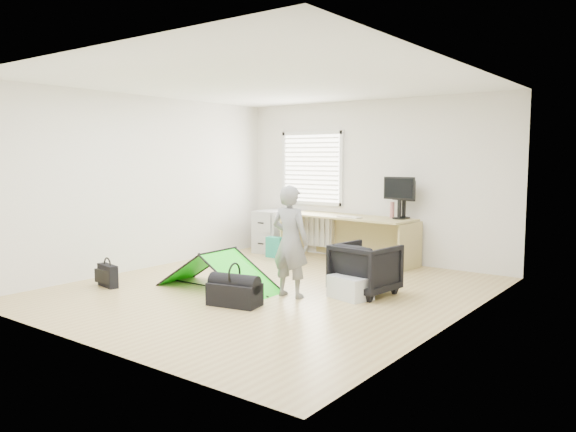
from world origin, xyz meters
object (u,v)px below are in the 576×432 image
Objects in this scene: monitor_left at (404,204)px; person at (290,241)px; storage_crate at (350,287)px; laptop_bag at (108,276)px; kite at (218,270)px; office_chair at (365,269)px; duffel_bag at (235,294)px; filing_cabinet at (273,231)px; thermos at (392,210)px; monitor_right at (399,204)px; desk at (348,239)px.

person is at bearing -76.90° from monitor_left.
storage_crate is 1.24× the size of laptop_bag.
person is at bearing 11.78° from kite.
office_chair is 1.73m from duffel_bag.
office_chair is at bearing -138.37° from person.
storage_crate is at bearing 18.75° from kite.
filing_cabinet is at bearing -156.95° from monitor_left.
thermos is at bearing -65.80° from office_chair.
storage_crate is (0.41, -2.18, -0.88)m from monitor_right.
desk is at bearing 75.90° from laptop_bag.
filing_cabinet reaches higher than duffel_bag.
person is 0.97m from duffel_bag.
thermos is 0.41× the size of duffel_bag.
thermos is 3.49m from duffel_bag.
thermos is 0.15× the size of kite.
monitor_right is 3.45m from duffel_bag.
filing_cabinet is 1.26× the size of duffel_bag.
person is at bearing 35.60° from laptop_bag.
person is (-0.24, -2.56, -0.32)m from monitor_right.
monitor_right is at bearing -76.06° from monitor_left.
person is at bearing -91.60° from thermos.
desk is at bearing 121.61° from storage_crate.
filing_cabinet is at bearing -24.70° from office_chair.
thermos is (2.34, 0.15, 0.52)m from filing_cabinet.
desk is 3.70× the size of duffel_bag.
thermos is at bearing -94.85° from person.
person is (2.27, -2.50, 0.32)m from filing_cabinet.
storage_crate is (1.29, -2.09, -0.25)m from desk.
person is (-0.25, -2.71, -0.30)m from monitor_left.
monitor_right is at bearing 100.53° from storage_crate.
desk reaches higher than laptop_bag.
storage_crate is 0.81× the size of duffel_bag.
desk is 8.94× the size of thermos.
duffel_bag is (0.73, -0.49, -0.12)m from kite.
thermos is (-0.18, -0.05, -0.10)m from monitor_left.
laptop_bag is at bearing 21.05° from person.
storage_crate is at bearing 89.70° from office_chair.
filing_cabinet is 2.40m from thermos.
person is at bearing 51.79° from office_chair.
filing_cabinet is 1.55× the size of storage_crate.
kite is at bearing -92.68° from desk.
monitor_right is (2.51, 0.06, 0.63)m from filing_cabinet.
kite reaches higher than storage_crate.
storage_crate is at bearing -40.03° from filing_cabinet.
kite is (1.26, -2.75, -0.13)m from filing_cabinet.
monitor_left is (0.89, 0.23, 0.61)m from desk.
laptop_bag is (-0.04, -3.55, -0.24)m from filing_cabinet.
monitor_right is 1.02× the size of storage_crate.
thermos reaches higher than storage_crate.
kite is at bearing -94.66° from monitor_left.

